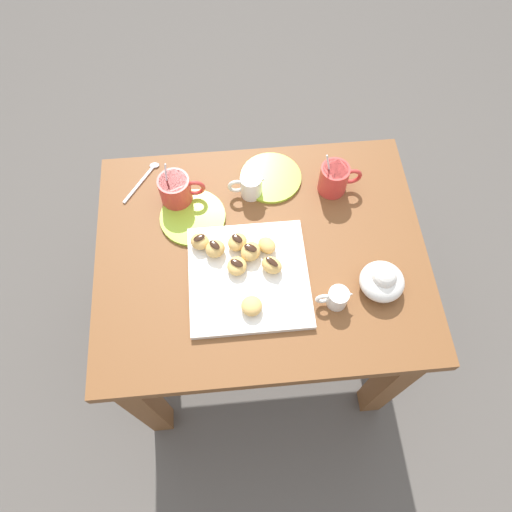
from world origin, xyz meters
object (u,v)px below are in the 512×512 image
saucer_lime_left (271,178)px  beignet_2 (200,241)px  coffee_mug_red_right (335,178)px  beignet_4 (237,242)px  beignet_5 (251,252)px  dining_table (261,276)px  coffee_mug_red_left (176,190)px  beignet_0 (237,266)px  chocolate_sauce_pitcher (337,297)px  saucer_lime_right (193,217)px  beignet_6 (252,306)px  beignet_3 (267,244)px  cream_pitcher_white (250,185)px  beignet_7 (215,248)px  beignet_1 (272,265)px  ice_cream_bowl (382,281)px  pastry_plate_square (249,277)px

saucer_lime_left → beignet_2: bearing=-135.0°
coffee_mug_red_right → beignet_4: size_ratio=2.62×
beignet_5 → dining_table: bearing=28.9°
coffee_mug_red_left → beignet_0: 0.28m
chocolate_sauce_pitcher → coffee_mug_red_left: bearing=138.4°
dining_table → saucer_lime_right: (-0.18, 0.12, 0.16)m
beignet_4 → beignet_6: (0.02, -0.18, -0.00)m
dining_table → beignet_3: 0.19m
chocolate_sauce_pitcher → saucer_lime_right: 0.45m
beignet_6 → cream_pitcher_white: bearing=85.6°
cream_pitcher_white → beignet_7: cream_pitcher_white is taller
cream_pitcher_white → beignet_2: (-0.15, -0.16, -0.01)m
cream_pitcher_white → beignet_2: bearing=-131.9°
beignet_1 → saucer_lime_left: bearing=84.3°
beignet_3 → beignet_1: bearing=-84.4°
beignet_3 → beignet_5: size_ratio=0.91×
beignet_0 → beignet_3: size_ratio=1.06×
saucer_lime_right → beignet_6: size_ratio=3.43×
chocolate_sauce_pitcher → coffee_mug_red_right: bearing=82.0°
coffee_mug_red_left → beignet_7: coffee_mug_red_left is taller
ice_cream_bowl → beignet_3: (-0.28, 0.13, -0.00)m
ice_cream_bowl → saucer_lime_right: ice_cream_bowl is taller
beignet_2 → beignet_5: 0.14m
dining_table → beignet_6: bearing=-103.4°
saucer_lime_right → coffee_mug_red_left: bearing=121.0°
beignet_0 → beignet_3: 0.10m
dining_table → coffee_mug_red_left: bearing=139.4°
beignet_0 → beignet_5: bearing=43.7°
pastry_plate_square → cream_pitcher_white: (0.03, 0.26, 0.03)m
cream_pitcher_white → beignet_6: 0.35m
beignet_0 → beignet_1: 0.09m
dining_table → beignet_7: bearing=179.0°
chocolate_sauce_pitcher → beignet_6: size_ratio=1.75×
chocolate_sauce_pitcher → beignet_4: 0.29m
beignet_5 → beignet_0: bearing=-136.3°
pastry_plate_square → beignet_5: bearing=79.7°
beignet_2 → beignet_3: size_ratio=0.99×
coffee_mug_red_right → pastry_plate_square: bearing=-135.2°
pastry_plate_square → beignet_1: (0.06, 0.01, 0.03)m
coffee_mug_red_right → chocolate_sauce_pitcher: coffee_mug_red_right is taller
saucer_lime_left → beignet_4: bearing=-117.0°
beignet_6 → beignet_0: bearing=104.0°
cream_pitcher_white → beignet_0: bearing=-102.8°
ice_cream_bowl → saucer_lime_left: size_ratio=0.65×
dining_table → beignet_5: bearing=-151.1°
saucer_lime_left → coffee_mug_red_right: bearing=-16.2°
coffee_mug_red_left → saucer_lime_right: bearing=-59.0°
coffee_mug_red_right → chocolate_sauce_pitcher: 0.35m
coffee_mug_red_left → beignet_2: size_ratio=2.85×
ice_cream_bowl → beignet_1: size_ratio=2.08×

